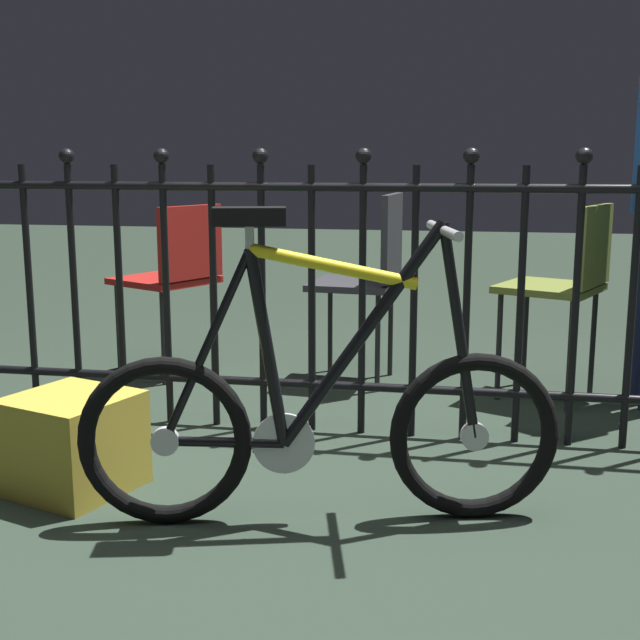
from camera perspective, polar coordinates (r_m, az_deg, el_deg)
The scene contains 7 objects.
ground_plane at distance 2.57m, azimuth -2.06°, elevation -13.11°, with size 20.00×20.00×0.00m, color #27352A.
iron_fence at distance 3.20m, azimuth -0.62°, elevation 2.33°, with size 3.72×0.07×1.12m.
bicycle at distance 2.44m, azimuth 0.02°, elevation -6.65°, with size 1.37×0.46×0.91m.
chair_olive at distance 3.78m, azimuth 16.30°, elevation 2.71°, with size 0.52×0.52×0.85m.
chair_red at distance 4.10m, azimuth -9.76°, elevation 3.30°, with size 0.54×0.54×0.83m.
chair_charcoal at distance 3.92m, azimuth 3.39°, elevation 3.42°, with size 0.42×0.41×0.88m.
display_crate at distance 2.83m, azimuth -16.32°, elevation -7.94°, with size 0.35×0.35×0.31m, color #B29933.
Camera 1 is at (0.51, -2.30, 1.05)m, focal length 47.48 mm.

